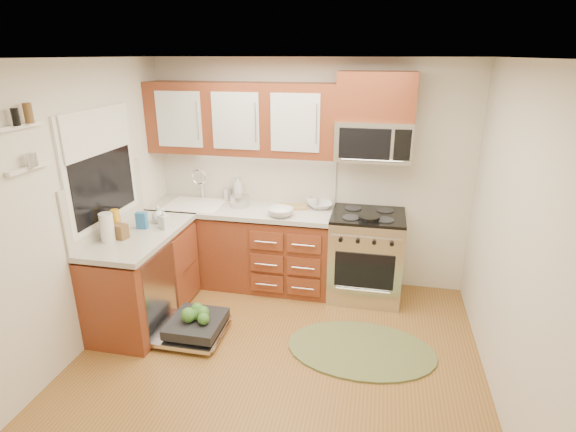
% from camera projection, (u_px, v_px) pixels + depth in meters
% --- Properties ---
extents(floor, '(3.50, 3.50, 0.00)m').
position_uv_depth(floor, '(274.00, 369.00, 3.82)').
color(floor, brown).
rests_on(floor, ground).
extents(ceiling, '(3.50, 3.50, 0.00)m').
position_uv_depth(ceiling, '(270.00, 58.00, 2.97)').
color(ceiling, white).
rests_on(ceiling, ground).
extents(wall_back, '(3.50, 0.04, 2.50)m').
position_uv_depth(wall_back, '(310.00, 175.00, 5.01)').
color(wall_back, beige).
rests_on(wall_back, ground).
extents(wall_front, '(3.50, 0.04, 2.50)m').
position_uv_depth(wall_front, '(168.00, 394.00, 1.79)').
color(wall_front, beige).
rests_on(wall_front, ground).
extents(wall_left, '(0.04, 3.50, 2.50)m').
position_uv_depth(wall_left, '(68.00, 217.00, 3.74)').
color(wall_left, beige).
rests_on(wall_left, ground).
extents(wall_right, '(0.04, 3.50, 2.50)m').
position_uv_depth(wall_right, '(521.00, 253.00, 3.06)').
color(wall_right, beige).
rests_on(wall_right, ground).
extents(base_cabinet_back, '(2.05, 0.60, 0.85)m').
position_uv_depth(base_cabinet_back, '(242.00, 248.00, 5.15)').
color(base_cabinet_back, '#622D16').
rests_on(base_cabinet_back, ground).
extents(base_cabinet_left, '(0.60, 1.25, 0.85)m').
position_uv_depth(base_cabinet_left, '(144.00, 279.00, 4.44)').
color(base_cabinet_left, '#622D16').
rests_on(base_cabinet_left, ground).
extents(countertop_back, '(2.07, 0.64, 0.05)m').
position_uv_depth(countertop_back, '(240.00, 209.00, 4.98)').
color(countertop_back, beige).
rests_on(countertop_back, base_cabinet_back).
extents(countertop_left, '(0.64, 1.27, 0.05)m').
position_uv_depth(countertop_left, '(139.00, 235.00, 4.28)').
color(countertop_left, beige).
rests_on(countertop_left, base_cabinet_left).
extents(backsplash_back, '(2.05, 0.02, 0.57)m').
position_uv_depth(backsplash_back, '(247.00, 176.00, 5.15)').
color(backsplash_back, beige).
rests_on(backsplash_back, ground).
extents(backsplash_left, '(0.02, 1.25, 0.57)m').
position_uv_depth(backsplash_left, '(107.00, 202.00, 4.23)').
color(backsplash_left, beige).
rests_on(backsplash_left, ground).
extents(upper_cabinets, '(2.05, 0.35, 0.75)m').
position_uv_depth(upper_cabinets, '(241.00, 119.00, 4.78)').
color(upper_cabinets, '#622D16').
rests_on(upper_cabinets, ground).
extents(cabinet_over_mw, '(0.76, 0.35, 0.47)m').
position_uv_depth(cabinet_over_mw, '(376.00, 96.00, 4.42)').
color(cabinet_over_mw, '#622D16').
rests_on(cabinet_over_mw, ground).
extents(range, '(0.76, 0.64, 0.95)m').
position_uv_depth(range, '(366.00, 256.00, 4.85)').
color(range, silver).
rests_on(range, ground).
extents(microwave, '(0.76, 0.38, 0.40)m').
position_uv_depth(microwave, '(373.00, 141.00, 4.54)').
color(microwave, silver).
rests_on(microwave, ground).
extents(sink, '(0.62, 0.50, 0.26)m').
position_uv_depth(sink, '(196.00, 215.00, 5.10)').
color(sink, white).
rests_on(sink, ground).
extents(dishwasher, '(0.70, 0.60, 0.20)m').
position_uv_depth(dishwasher, '(193.00, 327.00, 4.23)').
color(dishwasher, silver).
rests_on(dishwasher, ground).
extents(window, '(0.03, 1.05, 1.05)m').
position_uv_depth(window, '(100.00, 168.00, 4.09)').
color(window, white).
rests_on(window, ground).
extents(window_blind, '(0.02, 0.96, 0.40)m').
position_uv_depth(window_blind, '(98.00, 131.00, 3.98)').
color(window_blind, white).
rests_on(window_blind, ground).
extents(shelf_upper, '(0.04, 0.40, 0.03)m').
position_uv_depth(shelf_upper, '(20.00, 126.00, 3.14)').
color(shelf_upper, white).
rests_on(shelf_upper, ground).
extents(shelf_lower, '(0.04, 0.40, 0.03)m').
position_uv_depth(shelf_lower, '(29.00, 168.00, 3.24)').
color(shelf_lower, white).
rests_on(shelf_lower, ground).
extents(rug, '(1.51, 1.17, 0.02)m').
position_uv_depth(rug, '(361.00, 349.00, 4.06)').
color(rug, '#626D3E').
rests_on(rug, ground).
extents(skillet, '(0.28, 0.28, 0.04)m').
position_uv_depth(skillet, '(369.00, 218.00, 4.52)').
color(skillet, black).
rests_on(skillet, range).
extents(stock_pot, '(0.26, 0.26, 0.12)m').
position_uv_depth(stock_pot, '(240.00, 201.00, 4.98)').
color(stock_pot, silver).
rests_on(stock_pot, countertop_back).
extents(cutting_board, '(0.35, 0.27, 0.02)m').
position_uv_depth(cutting_board, '(293.00, 207.00, 4.96)').
color(cutting_board, tan).
rests_on(cutting_board, countertop_back).
extents(canister, '(0.10, 0.10, 0.15)m').
position_uv_depth(canister, '(227.00, 194.00, 5.19)').
color(canister, silver).
rests_on(canister, countertop_back).
extents(paper_towel_roll, '(0.15, 0.15, 0.27)m').
position_uv_depth(paper_towel_roll, '(107.00, 227.00, 4.03)').
color(paper_towel_roll, white).
rests_on(paper_towel_roll, countertop_left).
extents(mustard_bottle, '(0.10, 0.10, 0.24)m').
position_uv_depth(mustard_bottle, '(116.00, 222.00, 4.20)').
color(mustard_bottle, gold).
rests_on(mustard_bottle, countertop_left).
extents(red_bottle, '(0.07, 0.07, 0.22)m').
position_uv_depth(red_bottle, '(117.00, 222.00, 4.22)').
color(red_bottle, red).
rests_on(red_bottle, countertop_left).
extents(wooden_box, '(0.15, 0.13, 0.14)m').
position_uv_depth(wooden_box, '(120.00, 231.00, 4.11)').
color(wooden_box, brown).
rests_on(wooden_box, countertop_left).
extents(blue_carton, '(0.11, 0.07, 0.16)m').
position_uv_depth(blue_carton, '(142.00, 221.00, 4.35)').
color(blue_carton, '#276BB6').
rests_on(blue_carton, countertop_left).
extents(bowl_a, '(0.31, 0.31, 0.06)m').
position_uv_depth(bowl_a, '(320.00, 205.00, 4.94)').
color(bowl_a, '#999999').
rests_on(bowl_a, countertop_back).
extents(bowl_b, '(0.33, 0.33, 0.09)m').
position_uv_depth(bowl_b, '(280.00, 212.00, 4.69)').
color(bowl_b, '#999999').
rests_on(bowl_b, countertop_back).
extents(cup, '(0.16, 0.16, 0.10)m').
position_uv_depth(cup, '(313.00, 202.00, 5.00)').
color(cup, '#999999').
rests_on(cup, countertop_back).
extents(soap_bottle_a, '(0.12, 0.12, 0.30)m').
position_uv_depth(soap_bottle_a, '(238.00, 188.00, 5.16)').
color(soap_bottle_a, '#999999').
rests_on(soap_bottle_a, countertop_back).
extents(soap_bottle_b, '(0.12, 0.12, 0.20)m').
position_uv_depth(soap_bottle_b, '(164.00, 219.00, 4.35)').
color(soap_bottle_b, '#999999').
rests_on(soap_bottle_b, countertop_left).
extents(soap_bottle_c, '(0.16, 0.16, 0.17)m').
position_uv_depth(soap_bottle_c, '(158.00, 214.00, 4.50)').
color(soap_bottle_c, '#999999').
rests_on(soap_bottle_c, countertop_left).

